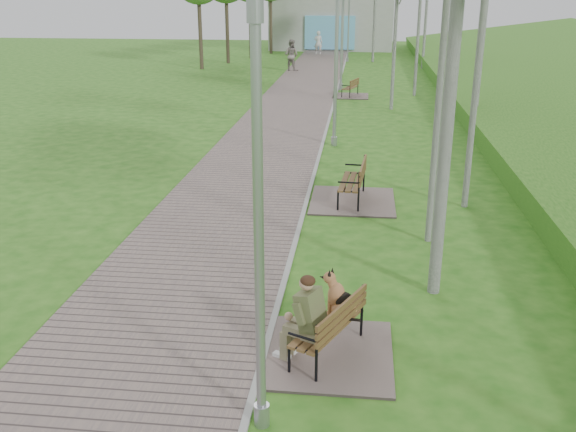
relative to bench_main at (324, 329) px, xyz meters
name	(u,v)px	position (x,y,z in m)	size (l,w,h in m)	color
walkway	(289,113)	(-2.59, 18.49, -0.41)	(3.50, 67.00, 0.04)	#715F5C
kerb	(331,113)	(-0.84, 18.49, -0.41)	(0.10, 67.00, 0.05)	#999993
building_north	(332,24)	(-2.34, 47.96, 1.56)	(10.00, 5.20, 4.00)	#9E9E99
bench_main	(324,329)	(0.00, 0.00, 0.00)	(1.78, 1.98, 1.55)	#715F5C
bench_second	(351,193)	(0.24, 7.03, -0.20)	(2.03, 2.25, 1.24)	#715F5C
bench_third	(350,92)	(-0.16, 23.08, -0.25)	(1.68, 1.87, 1.03)	#715F5C
lamp_post_near	(259,250)	(-0.64, -1.59, 1.83)	(0.19, 0.19, 4.85)	#9B9DA3
lamp_post_second	(336,72)	(-0.44, 12.87, 1.95)	(0.20, 0.20, 5.11)	#9B9DA3
lamp_post_third	(342,34)	(-0.67, 25.08, 2.30)	(0.23, 0.23, 5.85)	#9B9DA3
lamp_post_far	(348,31)	(-0.69, 38.39, 1.66)	(0.17, 0.17, 4.49)	#9B9DA3
pedestrian_near	(318,43)	(-3.10, 43.17, 0.45)	(0.65, 0.42, 1.77)	silver
pedestrian_far	(291,55)	(-4.04, 32.57, 0.52)	(0.93, 0.72, 1.91)	gray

